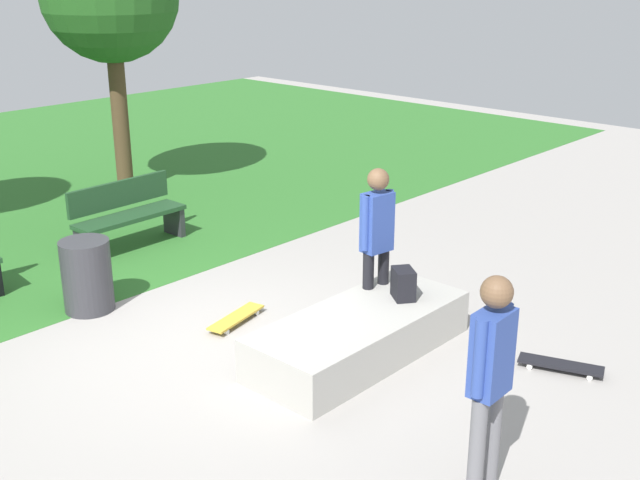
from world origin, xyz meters
TOP-DOWN VIEW (x-y plane):
  - ground_plane at (0.00, 0.00)m, footprint 28.00×28.00m
  - concrete_ledge at (0.93, -1.40)m, footprint 2.43×0.99m
  - backpack_on_ledge at (1.54, -1.47)m, footprint 0.33×0.34m
  - skater_performing_trick at (-0.14, -3.48)m, footprint 0.43×0.23m
  - skater_watching at (1.61, -1.05)m, footprint 0.43×0.24m
  - skateboard_by_ledge at (2.00, -3.05)m, footprint 0.46×0.82m
  - skateboard_spare at (0.59, 0.07)m, footprint 0.82×0.36m
  - park_bench_far_left at (1.23, 3.00)m, footprint 1.61×0.50m
  - trash_bin at (-0.30, 1.56)m, footprint 0.56×0.56m

SIDE VIEW (x-z plane):
  - ground_plane at x=0.00m, z-range 0.00..0.00m
  - skateboard_by_ledge at x=2.00m, z-range 0.02..0.10m
  - skateboard_spare at x=0.59m, z-range 0.02..0.10m
  - concrete_ledge at x=0.93m, z-range 0.00..0.45m
  - trash_bin at x=-0.30m, z-range 0.00..0.83m
  - park_bench_far_left at x=1.23m, z-range 0.03..0.94m
  - backpack_on_ledge at x=1.54m, z-range 0.45..0.77m
  - skater_watching at x=1.61m, z-range 0.15..1.90m
  - skater_performing_trick at x=-0.14m, z-range 0.15..1.90m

